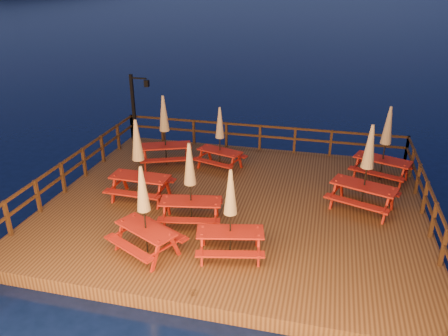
# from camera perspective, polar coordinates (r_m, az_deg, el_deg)

# --- Properties ---
(ground) EXTENTS (500.00, 500.00, 0.00)m
(ground) POSITION_cam_1_polar(r_m,az_deg,el_deg) (14.61, 1.47, -5.84)
(ground) COLOR black
(ground) RESTS_ON ground
(deck) EXTENTS (12.00, 10.00, 0.40)m
(deck) POSITION_cam_1_polar(r_m,az_deg,el_deg) (14.51, 1.47, -5.15)
(deck) COLOR #432815
(deck) RESTS_ON ground
(deck_piles) EXTENTS (11.44, 9.44, 1.40)m
(deck_piles) POSITION_cam_1_polar(r_m,az_deg,el_deg) (14.76, 1.45, -6.85)
(deck_piles) COLOR #342410
(deck_piles) RESTS_ON ground
(railing) EXTENTS (11.80, 9.75, 1.10)m
(railing) POSITION_cam_1_polar(r_m,az_deg,el_deg) (15.65, 2.90, 1.03)
(railing) COLOR #342410
(railing) RESTS_ON deck
(lamp_post) EXTENTS (0.85, 0.18, 3.00)m
(lamp_post) POSITION_cam_1_polar(r_m,az_deg,el_deg) (19.42, -11.37, 8.41)
(lamp_post) COLOR black
(lamp_post) RESTS_ON deck
(picnic_table_0) EXTENTS (2.02, 1.78, 2.50)m
(picnic_table_0) POSITION_cam_1_polar(r_m,az_deg,el_deg) (11.19, 0.84, -5.86)
(picnic_table_0) COLOR maroon
(picnic_table_0) RESTS_ON deck
(picnic_table_1) EXTENTS (2.41, 2.20, 2.83)m
(picnic_table_1) POSITION_cam_1_polar(r_m,az_deg,el_deg) (14.05, 18.17, 0.14)
(picnic_table_1) COLOR maroon
(picnic_table_1) RESTS_ON deck
(picnic_table_2) EXTENTS (2.40, 2.21, 2.78)m
(picnic_table_2) POSITION_cam_1_polar(r_m,az_deg,el_deg) (16.78, -7.76, 4.93)
(picnic_table_2) COLOR maroon
(picnic_table_2) RESTS_ON deck
(picnic_table_3) EXTENTS (2.04, 1.78, 2.57)m
(picnic_table_3) POSITION_cam_1_polar(r_m,az_deg,el_deg) (12.66, -4.43, -2.00)
(picnic_table_3) COLOR maroon
(picnic_table_3) RESTS_ON deck
(picnic_table_4) EXTENTS (2.03, 1.84, 2.42)m
(picnic_table_4) POSITION_cam_1_polar(r_m,az_deg,el_deg) (16.43, -0.55, 4.04)
(picnic_table_4) COLOR maroon
(picnic_table_4) RESTS_ON deck
(picnic_table_5) EXTENTS (2.23, 2.10, 2.53)m
(picnic_table_5) POSITION_cam_1_polar(r_m,az_deg,el_deg) (11.49, -10.40, -5.35)
(picnic_table_5) COLOR maroon
(picnic_table_5) RESTS_ON deck
(picnic_table_6) EXTENTS (1.97, 1.64, 2.75)m
(picnic_table_6) POSITION_cam_1_polar(r_m,az_deg,el_deg) (14.29, -11.12, 1.15)
(picnic_table_6) COLOR maroon
(picnic_table_6) RESTS_ON deck
(picnic_table_7) EXTENTS (2.37, 2.17, 2.76)m
(picnic_table_7) POSITION_cam_1_polar(r_m,az_deg,el_deg) (16.38, 20.34, 3.09)
(picnic_table_7) COLOR maroon
(picnic_table_7) RESTS_ON deck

